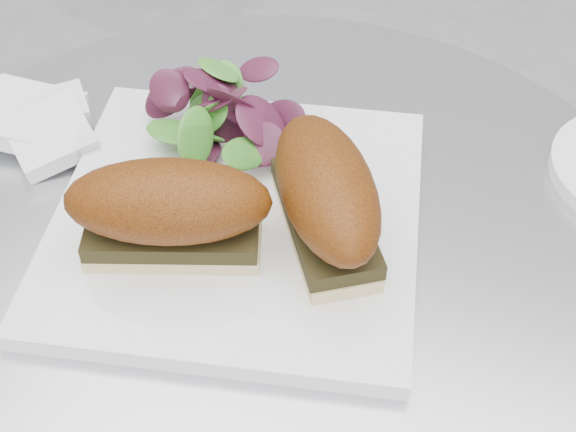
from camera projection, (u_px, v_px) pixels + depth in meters
The scene contains 6 objects.
table at pixel (267, 415), 0.81m from camera, with size 0.70×0.70×0.73m.
plate at pixel (237, 218), 0.65m from camera, with size 0.29×0.29×0.02m, color white.
sandwich_left at pixel (169, 210), 0.59m from camera, with size 0.17×0.11×0.08m.
sandwich_right at pixel (326, 195), 0.60m from camera, with size 0.14×0.17×0.08m.
salad at pixel (223, 111), 0.69m from camera, with size 0.12×0.12×0.05m, color #4C9530, non-canonical shape.
napkin at pixel (39, 133), 0.72m from camera, with size 0.12×0.12×0.02m, color white, non-canonical shape.
Camera 1 is at (0.15, -0.38, 1.21)m, focal length 50.00 mm.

